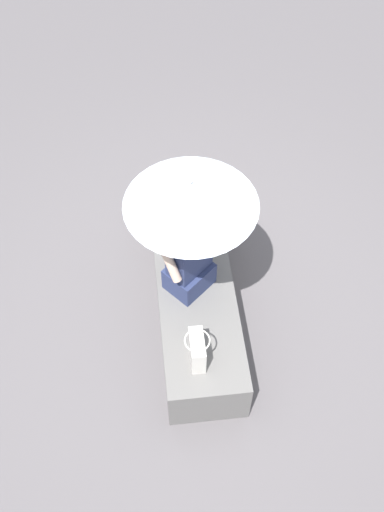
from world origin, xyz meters
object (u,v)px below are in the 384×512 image
person_seated (189,255)px  tote_bag_canvas (194,204)px  handbag_black (197,350)px  parasol (191,194)px

person_seated → tote_bag_canvas: person_seated is taller
person_seated → handbag_black: size_ratio=3.19×
handbag_black → tote_bag_canvas: 1.36m
person_seated → parasol: size_ratio=0.78×
parasol → tote_bag_canvas: parasol is taller
parasol → person_seated: bearing=-25.6°
parasol → handbag_black: size_ratio=4.09×
person_seated → tote_bag_canvas: 0.73m
handbag_black → parasol: bearing=177.2°
person_seated → parasol: (-0.04, 0.02, 0.63)m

